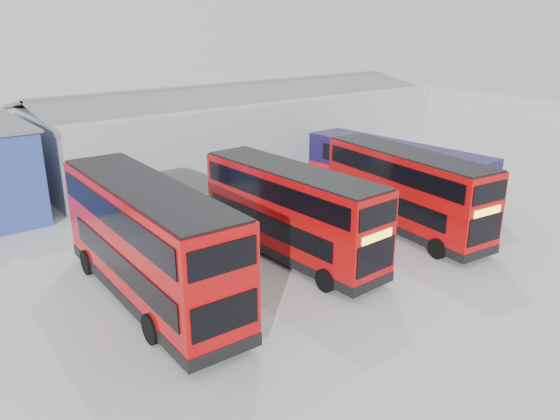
# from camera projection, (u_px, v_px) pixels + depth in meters

# --- Properties ---
(ground_plane) EXTENTS (120.00, 120.00, 0.00)m
(ground_plane) POSITION_uv_depth(u_px,v_px,m) (349.00, 276.00, 23.16)
(ground_plane) COLOR #A3A39E
(ground_plane) RESTS_ON ground
(maintenance_shed) EXTENTS (30.50, 12.00, 5.89)m
(maintenance_shed) POSITION_uv_depth(u_px,v_px,m) (239.00, 126.00, 41.80)
(maintenance_shed) COLOR #969BA4
(maintenance_shed) RESTS_ON ground
(double_decker_left) EXTENTS (3.09, 11.14, 4.67)m
(double_decker_left) POSITION_uv_depth(u_px,v_px,m) (149.00, 245.00, 20.45)
(double_decker_left) COLOR #9E090A
(double_decker_left) RESTS_ON ground
(double_decker_centre) EXTENTS (2.76, 10.02, 4.20)m
(double_decker_centre) POSITION_uv_depth(u_px,v_px,m) (291.00, 214.00, 24.35)
(double_decker_centre) COLOR #9E090A
(double_decker_centre) RESTS_ON ground
(double_decker_right) EXTENTS (3.47, 10.04, 4.16)m
(double_decker_right) POSITION_uv_depth(u_px,v_px,m) (406.00, 192.00, 27.48)
(double_decker_right) COLOR #9E090A
(double_decker_right) RESTS_ON ground
(single_decker_blue) EXTENTS (3.54, 12.23, 3.27)m
(single_decker_blue) POSITION_uv_depth(u_px,v_px,m) (395.00, 171.00, 32.99)
(single_decker_blue) COLOR #100E3F
(single_decker_blue) RESTS_ON ground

